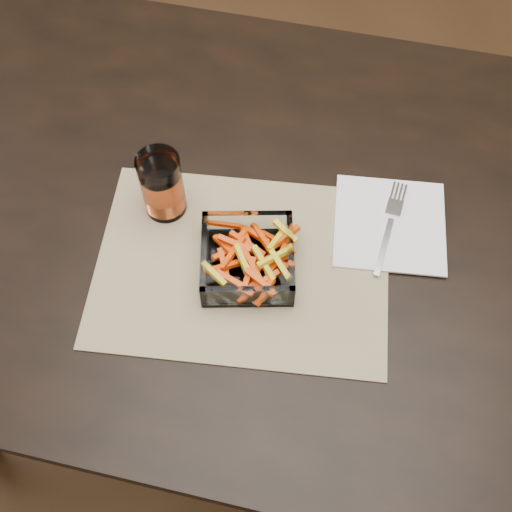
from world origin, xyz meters
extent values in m
plane|color=#331E0F|center=(0.00, 0.00, 0.00)|extent=(4.50, 4.50, 0.00)
cube|color=black|center=(0.00, 0.00, 0.73)|extent=(1.60, 0.90, 0.03)
cylinder|color=black|center=(-0.72, 0.37, 0.36)|extent=(0.06, 0.06, 0.72)
cube|color=#9D8A67|center=(-0.12, -0.11, 0.75)|extent=(0.48, 0.38, 0.00)
cube|color=white|center=(-0.11, -0.11, 0.76)|extent=(0.17, 0.17, 0.01)
cube|color=white|center=(-0.13, -0.05, 0.78)|extent=(0.14, 0.04, 0.05)
cube|color=white|center=(-0.10, -0.17, 0.78)|extent=(0.14, 0.04, 0.05)
cube|color=white|center=(-0.17, -0.12, 0.78)|extent=(0.04, 0.14, 0.05)
cube|color=white|center=(-0.05, -0.09, 0.78)|extent=(0.04, 0.14, 0.05)
cylinder|color=white|center=(-0.27, -0.03, 0.81)|extent=(0.07, 0.07, 0.12)
cylinder|color=#C5471C|center=(-0.27, -0.03, 0.80)|extent=(0.06, 0.06, 0.08)
cube|color=white|center=(0.09, 0.02, 0.76)|extent=(0.19, 0.19, 0.00)
cube|color=silver|center=(0.09, -0.03, 0.76)|extent=(0.02, 0.11, 0.00)
cube|color=silver|center=(0.10, 0.05, 0.76)|extent=(0.03, 0.03, 0.00)
cube|color=silver|center=(0.09, 0.08, 0.76)|extent=(0.01, 0.04, 0.00)
cube|color=silver|center=(0.10, 0.08, 0.76)|extent=(0.01, 0.04, 0.00)
cube|color=silver|center=(0.10, 0.08, 0.76)|extent=(0.01, 0.04, 0.00)
cube|color=silver|center=(0.11, 0.08, 0.76)|extent=(0.01, 0.04, 0.00)
camera|label=1|loc=(0.01, -0.57, 1.62)|focal=45.00mm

